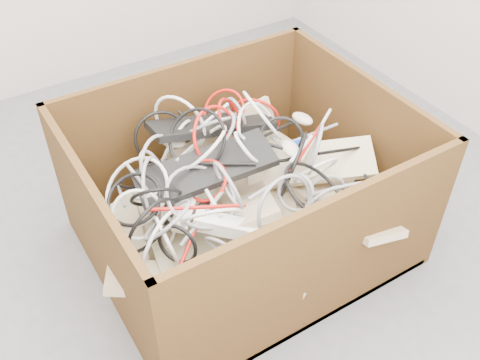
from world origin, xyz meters
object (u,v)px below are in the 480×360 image
cardboard_box (240,215)px  power_strip_right (243,229)px  power_strip_left (191,194)px  vga_plug (297,146)px

cardboard_box → power_strip_right: size_ratio=3.47×
cardboard_box → power_strip_right: cardboard_box is taller
power_strip_left → power_strip_right: 0.22m
cardboard_box → power_strip_right: bearing=-119.3°
power_strip_right → vga_plug: power_strip_right is taller
cardboard_box → vga_plug: cardboard_box is taller
cardboard_box → vga_plug: (0.24, 0.00, 0.22)m
power_strip_left → vga_plug: bearing=-42.0°
power_strip_right → vga_plug: (0.37, 0.23, 0.03)m
cardboard_box → vga_plug: size_ratio=23.76×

